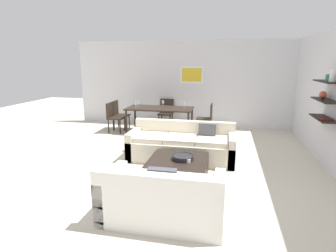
# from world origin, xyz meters

# --- Properties ---
(ground_plane) EXTENTS (18.00, 18.00, 0.00)m
(ground_plane) POSITION_xyz_m (0.00, 0.00, 0.00)
(ground_plane) COLOR beige
(back_wall_unit) EXTENTS (8.40, 0.09, 2.70)m
(back_wall_unit) POSITION_xyz_m (0.30, 3.53, 1.35)
(back_wall_unit) COLOR silver
(back_wall_unit) RESTS_ON ground
(right_wall_shelf_unit) EXTENTS (0.34, 8.20, 2.70)m
(right_wall_shelf_unit) POSITION_xyz_m (3.03, 0.60, 1.35)
(right_wall_shelf_unit) COLOR silver
(right_wall_shelf_unit) RESTS_ON ground
(sofa_beige) EXTENTS (2.24, 0.90, 0.78)m
(sofa_beige) POSITION_xyz_m (0.14, 0.34, 0.29)
(sofa_beige) COLOR beige
(sofa_beige) RESTS_ON ground
(loveseat_white) EXTENTS (1.60, 0.90, 0.78)m
(loveseat_white) POSITION_xyz_m (0.27, -2.04, 0.29)
(loveseat_white) COLOR white
(loveseat_white) RESTS_ON ground
(coffee_table) EXTENTS (1.02, 1.07, 0.38)m
(coffee_table) POSITION_xyz_m (0.24, -0.77, 0.19)
(coffee_table) COLOR black
(coffee_table) RESTS_ON ground
(decorative_bowl) EXTENTS (0.38, 0.38, 0.08)m
(decorative_bowl) POSITION_xyz_m (0.33, -0.73, 0.42)
(decorative_bowl) COLOR black
(decorative_bowl) RESTS_ON coffee_table
(candle_jar) EXTENTS (0.08, 0.08, 0.06)m
(candle_jar) POSITION_xyz_m (0.44, -0.85, 0.41)
(candle_jar) COLOR silver
(candle_jar) RESTS_ON coffee_table
(dining_table) EXTENTS (1.91, 0.90, 0.75)m
(dining_table) POSITION_xyz_m (-0.86, 2.41, 0.68)
(dining_table) COLOR black
(dining_table) RESTS_ON ground
(dining_chair_head) EXTENTS (0.44, 0.44, 0.88)m
(dining_chair_head) POSITION_xyz_m (-0.86, 3.27, 0.50)
(dining_chair_head) COLOR black
(dining_chair_head) RESTS_ON ground
(dining_chair_left_near) EXTENTS (0.44, 0.44, 0.88)m
(dining_chair_left_near) POSITION_xyz_m (-2.22, 2.21, 0.50)
(dining_chair_left_near) COLOR black
(dining_chair_left_near) RESTS_ON ground
(dining_chair_left_far) EXTENTS (0.44, 0.44, 0.88)m
(dining_chair_left_far) POSITION_xyz_m (-2.22, 2.62, 0.50)
(dining_chair_left_far) COLOR black
(dining_chair_left_far) RESTS_ON ground
(dining_chair_right_far) EXTENTS (0.44, 0.44, 0.88)m
(dining_chair_right_far) POSITION_xyz_m (0.50, 2.62, 0.50)
(dining_chair_right_far) COLOR black
(dining_chair_right_far) RESTS_ON ground
(wine_glass_left_near) EXTENTS (0.07, 0.07, 0.16)m
(wine_glass_left_near) POSITION_xyz_m (-1.56, 2.30, 0.86)
(wine_glass_left_near) COLOR silver
(wine_glass_left_near) RESTS_ON dining_table
(wine_glass_right_far) EXTENTS (0.07, 0.07, 0.17)m
(wine_glass_right_far) POSITION_xyz_m (-0.16, 2.52, 0.87)
(wine_glass_right_far) COLOR silver
(wine_glass_right_far) RESTS_ON dining_table
(wine_glass_left_far) EXTENTS (0.07, 0.07, 0.17)m
(wine_glass_left_far) POSITION_xyz_m (-1.56, 2.52, 0.87)
(wine_glass_left_far) COLOR silver
(wine_glass_left_far) RESTS_ON dining_table
(wine_glass_head) EXTENTS (0.07, 0.07, 0.16)m
(wine_glass_head) POSITION_xyz_m (-0.86, 2.80, 0.86)
(wine_glass_head) COLOR silver
(wine_glass_head) RESTS_ON dining_table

